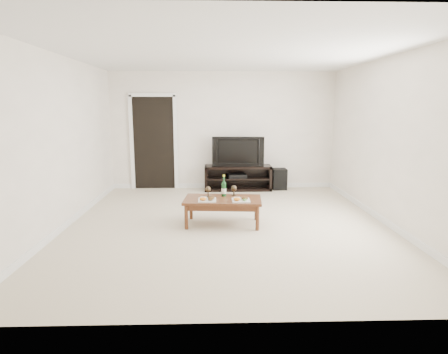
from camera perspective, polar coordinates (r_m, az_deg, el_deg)
floor at (r=5.97m, az=0.56°, el=-7.22°), size 5.50×5.50×0.00m
back_wall at (r=8.47m, az=-0.17°, el=7.04°), size 5.00×0.04×2.60m
ceiling at (r=5.74m, az=0.61°, el=18.53°), size 5.00×5.50×0.04m
doorway at (r=8.56m, az=-10.64°, el=5.05°), size 0.90×0.02×2.05m
media_console at (r=8.34m, az=2.12°, el=-0.12°), size 1.47×0.45×0.55m
television at (r=8.25m, az=2.15°, el=3.97°), size 1.13×0.22×0.65m
av_receiver at (r=8.32m, az=1.97°, el=0.20°), size 0.44×0.35×0.08m
subwoofer at (r=8.51m, az=8.39°, el=-0.30°), size 0.32×0.32×0.47m
coffee_table at (r=5.91m, az=-0.21°, el=-5.28°), size 1.24×0.75×0.42m
plate_left at (r=5.73m, az=-2.58°, el=-3.28°), size 0.27×0.27×0.07m
plate_right at (r=5.72m, az=2.60°, el=-3.32°), size 0.27×0.27×0.07m
wine_bottle at (r=5.98m, az=-0.02°, el=-1.31°), size 0.07×0.07×0.35m
goblet_left at (r=5.97m, az=-2.44°, el=-2.22°), size 0.09×0.09×0.17m
goblet_right at (r=6.04m, az=1.52°, el=-2.06°), size 0.09×0.09×0.17m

